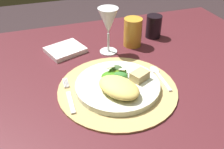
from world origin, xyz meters
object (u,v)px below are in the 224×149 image
dinner_plate (118,85)px  amber_tumbler (133,32)px  napkin (65,50)px  dark_tumbler (154,26)px  fork (69,96)px  dining_table (113,102)px  wine_glass (108,22)px  spoon (158,74)px

dinner_plate → amber_tumbler: bearing=59.0°
napkin → dinner_plate: bearing=-68.7°
amber_tumbler → dark_tumbler: (0.11, 0.04, -0.01)m
napkin → amber_tumbler: 0.25m
dark_tumbler → fork: bearing=-144.6°
fork → napkin: size_ratio=1.26×
dining_table → amber_tumbler: (0.13, 0.15, 0.18)m
napkin → wine_glass: (0.15, -0.05, 0.11)m
spoon → napkin: 0.35m
dining_table → napkin: napkin is taller
napkin → dark_tumbler: bearing=2.0°
dinner_plate → amber_tumbler: amber_tumbler is taller
dinner_plate → napkin: bearing=111.3°
napkin → dark_tumbler: size_ratio=1.43×
wine_glass → amber_tumbler: (0.10, 0.02, -0.06)m
amber_tumbler → spoon: bearing=-90.8°
dining_table → wine_glass: (0.02, 0.13, 0.24)m
fork → spoon: bearing=4.5°
dining_table → wine_glass: wine_glass is taller
napkin → amber_tumbler: bearing=-6.3°
spoon → wine_glass: 0.24m
fork → spoon: (0.28, 0.02, 0.00)m
dining_table → dinner_plate: size_ratio=5.11×
dining_table → wine_glass: 0.27m
fork → dark_tumbler: dark_tumbler is taller
dark_tumbler → amber_tumbler: bearing=-159.3°
dining_table → dark_tumbler: dark_tumbler is taller
spoon → dark_tumbler: (0.11, 0.26, 0.04)m
fork → napkin: napkin is taller
spoon → fork: bearing=-175.5°
fork → napkin: (0.04, 0.26, -0.00)m
dining_table → spoon: spoon is taller
dinner_plate → fork: size_ratio=1.54×
spoon → dark_tumbler: size_ratio=1.53×
dinner_plate → fork: dinner_plate is taller
dining_table → wine_glass: size_ratio=7.58×
dinner_plate → spoon: (0.14, 0.03, -0.01)m
wine_glass → fork: bearing=-130.4°
napkin → spoon: bearing=-44.6°
dark_tumbler → wine_glass: bearing=-163.3°
fork → amber_tumbler: (0.28, 0.24, 0.04)m
fork → dark_tumbler: size_ratio=1.79×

